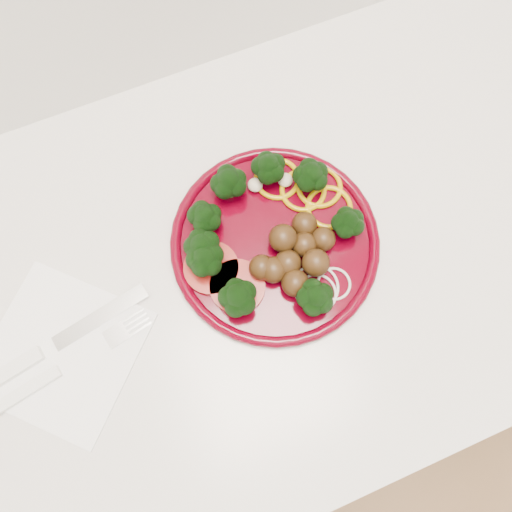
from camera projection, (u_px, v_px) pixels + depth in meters
name	position (u px, v px, depth m)	size (l,w,h in m)	color
counter	(292.00, 304.00, 1.07)	(2.40, 0.60, 0.90)	silver
plate	(272.00, 239.00, 0.62)	(0.27, 0.27, 0.06)	#48000E
napkin	(62.00, 352.00, 0.60)	(0.17, 0.17, 0.00)	white
knife	(37.00, 355.00, 0.59)	(0.23, 0.06, 0.01)	silver
fork	(45.00, 379.00, 0.58)	(0.20, 0.06, 0.01)	white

